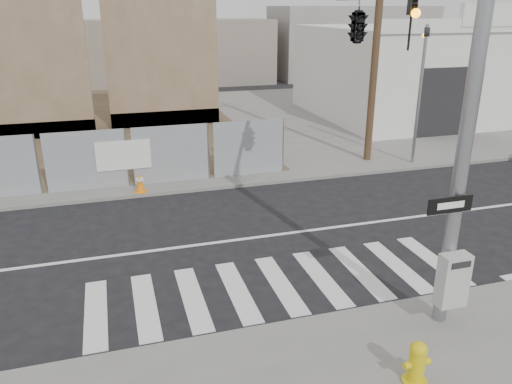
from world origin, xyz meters
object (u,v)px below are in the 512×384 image
object	(u,v)px
fire_hydrant	(417,363)
auto_shop	(425,71)
signal_pole	(387,62)
traffic_cone_d	(140,183)

from	to	relation	value
fire_hydrant	auto_shop	bearing A→B (deg)	53.28
signal_pole	traffic_cone_d	size ratio (longest dim) A/B	10.38
signal_pole	traffic_cone_d	xyz separation A→B (m)	(-5.07, 6.27, -4.33)
signal_pole	traffic_cone_d	distance (m)	9.15
signal_pole	auto_shop	bearing A→B (deg)	52.54
traffic_cone_d	auto_shop	bearing A→B (deg)	27.82
fire_hydrant	traffic_cone_d	size ratio (longest dim) A/B	1.15
traffic_cone_d	signal_pole	bearing A→B (deg)	-51.03
fire_hydrant	traffic_cone_d	bearing A→B (deg)	106.37
signal_pole	traffic_cone_d	bearing A→B (deg)	128.97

